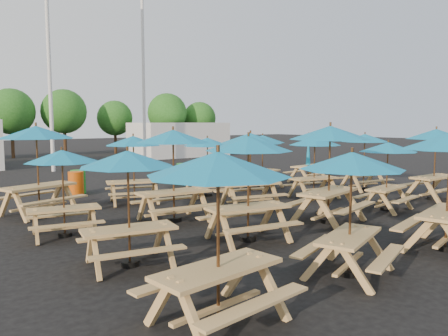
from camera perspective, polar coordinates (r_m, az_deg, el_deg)
ground at (r=13.75m, az=3.82°, el=-5.08°), size 120.00×120.00×0.00m
picnic_unit_0 at (r=5.56m, az=-0.78°, el=-1.04°), size 2.07×2.07×2.29m
picnic_unit_1 at (r=8.06m, az=-12.46°, el=0.17°), size 2.07×2.07×2.16m
picnic_unit_2 at (r=10.61m, az=-20.39°, el=0.74°), size 1.95×1.95×2.03m
picnic_unit_3 at (r=13.39m, az=-23.30°, el=3.58°), size 2.64×2.64×2.56m
picnic_unit_4 at (r=7.68m, az=16.33°, el=-0.16°), size 2.26×2.26×2.16m
picnic_unit_5 at (r=9.57m, az=3.22°, el=2.26°), size 2.24×2.24×2.36m
picnic_unit_6 at (r=11.56m, az=-6.66°, el=3.32°), size 2.22×2.22×2.47m
picnic_unit_7 at (r=14.41m, az=-11.76°, el=2.92°), size 2.29×2.29×2.22m
picnic_unit_9 at (r=11.63m, az=13.69°, el=3.65°), size 2.55×2.55×2.57m
picnic_unit_10 at (r=13.41m, az=3.47°, el=3.23°), size 2.31×2.31×2.33m
picnic_unit_11 at (r=15.55m, az=-2.18°, el=2.91°), size 2.02×2.02×2.11m
picnic_unit_13 at (r=13.88m, az=20.62°, el=2.01°), size 1.95×1.95×2.07m
picnic_unit_14 at (r=15.40m, az=11.77°, el=2.95°), size 2.05×2.05×2.17m
picnic_unit_15 at (r=17.42m, az=5.06°, el=3.33°), size 2.12×2.12×2.15m
picnic_unit_17 at (r=16.40m, az=25.95°, el=3.45°), size 2.03×2.03×2.44m
picnic_unit_18 at (r=17.81m, az=17.90°, el=3.29°), size 2.08×2.08×2.21m
picnic_unit_19 at (r=19.62m, az=10.93°, el=0.80°), size 1.89×1.70×2.19m
waste_bin_0 at (r=17.12m, az=-18.51°, el=-1.71°), size 0.54×0.54×0.87m
waste_bin_1 at (r=16.64m, az=-18.76°, el=-1.94°), size 0.54×0.54×0.87m
waste_bin_2 at (r=18.91m, az=-5.38°, el=-0.72°), size 0.54×0.54×0.87m
waste_bin_3 at (r=19.02m, az=-4.38°, el=-0.67°), size 0.54×0.54×0.87m
waste_bin_4 at (r=19.53m, az=-3.24°, el=-0.49°), size 0.54×0.54×0.87m
mast_0 at (r=25.32m, az=-21.90°, el=13.20°), size 0.20×0.20×12.00m
mast_1 at (r=29.56m, az=-10.49°, el=12.43°), size 0.20×0.20×12.00m
event_tent_1 at (r=34.22m, az=-5.90°, el=3.73°), size 7.00×4.00×2.60m
tree_3 at (r=35.58m, az=-26.05°, el=6.63°), size 3.36×3.36×5.09m
tree_4 at (r=36.05m, az=-20.18°, el=6.94°), size 3.41×3.41×5.17m
tree_5 at (r=37.95m, az=-14.07°, el=6.33°), size 2.94×2.94×4.45m
tree_6 at (r=38.18m, az=-7.44°, el=7.14°), size 3.38×3.38×5.13m
tree_7 at (r=40.01m, az=-3.22°, el=6.50°), size 2.95×2.95×4.48m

